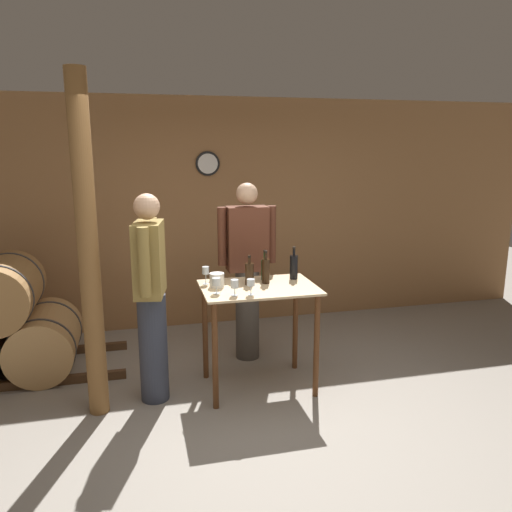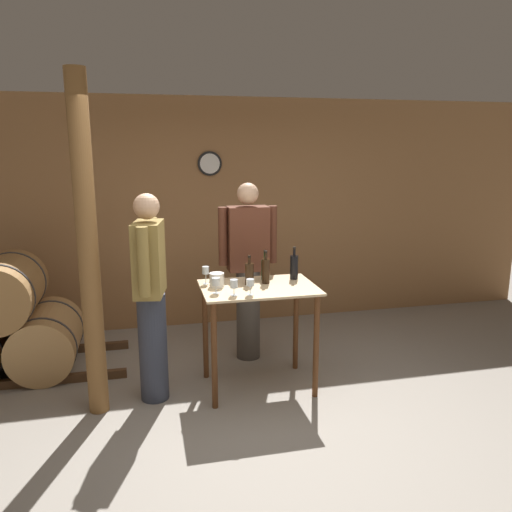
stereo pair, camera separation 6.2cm
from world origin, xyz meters
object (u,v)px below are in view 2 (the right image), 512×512
at_px(wine_bottle_center, 265,269).
at_px(person_visitor_with_scarf, 248,267).
at_px(wine_glass_near_right, 234,284).
at_px(wine_bottle_far_left, 249,273).
at_px(person_host, 151,294).
at_px(wine_bottle_left, 266,270).
at_px(wine_glass_far_side, 250,283).
at_px(wooden_post, 88,251).
at_px(wine_glass_near_center, 216,282).
at_px(wine_glass_near_left, 206,271).
at_px(wine_bottle_right, 294,266).
at_px(ice_bucket, 217,280).

xyz_separation_m(wine_bottle_center, person_visitor_with_scarf, (-0.06, 0.46, -0.09)).
bearing_deg(wine_glass_near_right, wine_bottle_far_left, 56.93).
bearing_deg(person_host, wine_bottle_left, 5.48).
bearing_deg(wine_bottle_far_left, wine_glass_far_side, -100.78).
bearing_deg(wine_glass_near_right, person_host, 162.58).
xyz_separation_m(wooden_post, wine_glass_near_center, (0.99, -0.01, -0.31)).
bearing_deg(wine_bottle_left, wine_bottle_far_left, -175.65).
bearing_deg(wine_glass_near_left, wine_bottle_far_left, -16.19).
distance_m(wooden_post, wine_glass_near_right, 1.17).
height_order(wooden_post, person_host, wooden_post).
bearing_deg(wine_bottle_right, wine_glass_near_center, -158.82).
height_order(wine_bottle_far_left, ice_bucket, wine_bottle_far_left).
bearing_deg(wine_glass_near_left, wine_glass_near_right, -65.90).
relative_size(wine_bottle_left, wine_bottle_right, 0.98).
height_order(wooden_post, wine_glass_near_left, wooden_post).
relative_size(wine_glass_near_left, ice_bucket, 1.24).
bearing_deg(wine_bottle_right, person_visitor_with_scarf, 123.69).
xyz_separation_m(wine_bottle_right, wine_glass_near_center, (-0.77, -0.30, -0.02)).
height_order(wine_glass_near_left, person_host, person_host).
distance_m(wine_bottle_far_left, wine_glass_near_left, 0.39).
xyz_separation_m(wine_glass_near_center, wine_glass_near_right, (0.13, -0.09, -0.00)).
distance_m(wine_bottle_left, wine_glass_near_center, 0.53).
xyz_separation_m(wooden_post, wine_bottle_right, (1.76, 0.28, -0.29)).
height_order(wine_bottle_far_left, wine_glass_near_left, wine_bottle_far_left).
height_order(wine_glass_near_right, ice_bucket, wine_glass_near_right).
xyz_separation_m(wooden_post, wine_bottle_left, (1.47, 0.20, -0.29)).
bearing_deg(person_visitor_with_scarf, wine_bottle_left, -86.03).
bearing_deg(wine_glass_far_side, ice_bucket, 127.35).
bearing_deg(ice_bucket, wooden_post, -169.77).
bearing_deg(wine_bottle_right, ice_bucket, -172.27).
bearing_deg(wine_glass_near_center, wooden_post, 179.26).
xyz_separation_m(wine_bottle_far_left, wine_bottle_right, (0.44, 0.09, 0.01)).
bearing_deg(wine_bottle_center, wine_glass_far_side, -118.32).
bearing_deg(wine_bottle_far_left, ice_bucket, -179.01).
bearing_deg(ice_bucket, wine_bottle_left, 2.15).
bearing_deg(wine_bottle_left, person_visitor_with_scarf, 93.97).
distance_m(wine_bottle_far_left, wine_bottle_right, 0.45).
bearing_deg(ice_bucket, wine_bottle_center, 15.14).
xyz_separation_m(wine_bottle_left, wine_glass_far_side, (-0.21, -0.32, -0.02)).
relative_size(ice_bucket, person_host, 0.07).
relative_size(wine_bottle_center, wine_bottle_right, 0.92).
bearing_deg(wine_bottle_far_left, person_visitor_with_scarf, 79.12).
bearing_deg(ice_bucket, person_host, -171.94).
bearing_deg(wine_bottle_far_left, wine_glass_near_right, -123.07).
distance_m(wine_bottle_right, wine_glass_far_side, 0.64).
bearing_deg(person_visitor_with_scarf, wine_glass_near_left, -135.44).
bearing_deg(person_visitor_with_scarf, person_host, -145.37).
relative_size(wine_bottle_far_left, wine_glass_near_left, 1.67).
relative_size(wine_bottle_far_left, wine_glass_near_right, 1.98).
distance_m(wine_glass_near_left, wine_glass_near_center, 0.31).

